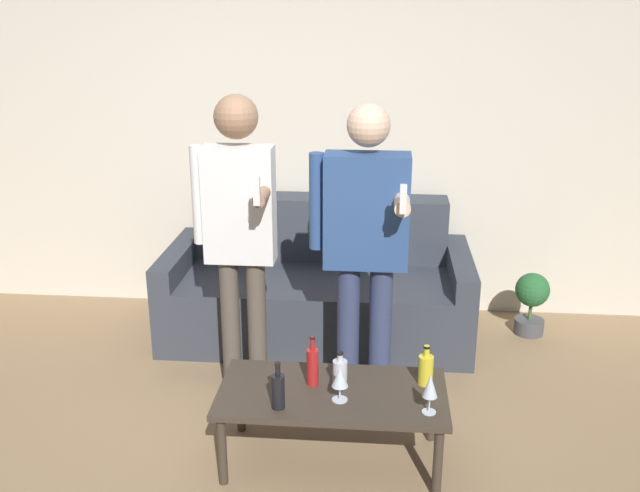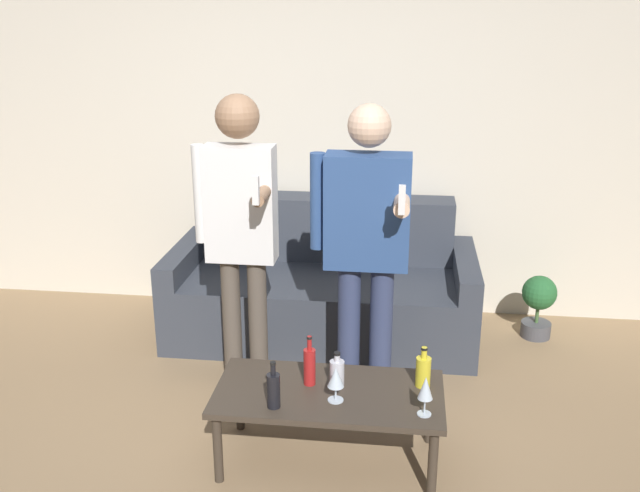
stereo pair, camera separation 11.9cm
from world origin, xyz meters
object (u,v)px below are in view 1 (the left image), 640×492
Objects in this scene: coffee_table at (332,398)px; person_standing_right at (365,235)px; bottle_orange at (278,390)px; person_standing_left at (239,223)px; couch at (318,288)px.

person_standing_right reaches higher than coffee_table.
coffee_table is 4.75× the size of bottle_orange.
person_standing_left is 1.03× the size of person_standing_right.
person_standing_left is at bearing -110.73° from couch.
couch is 8.75× the size of bottle_orange.
coffee_table is at bearing 35.98° from bottle_orange.
person_standing_right reaches higher than bottle_orange.
person_standing_left is at bearing 133.66° from coffee_table.
couch is 1.13m from person_standing_right.
couch is 1.19m from person_standing_left.
coffee_table is 0.32m from bottle_orange.
person_standing_right reaches higher than couch.
bottle_orange is (-0.23, -0.17, 0.13)m from coffee_table.
person_standing_right is (0.66, 0.03, -0.06)m from person_standing_left.
couch is 1.20× the size of person_standing_right.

